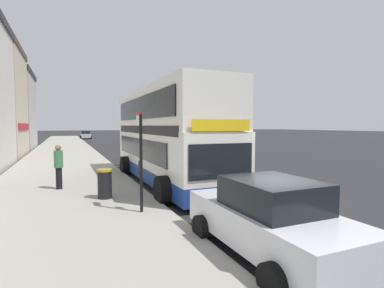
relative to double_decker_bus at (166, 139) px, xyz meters
The scene contains 10 objects.
ground_plane 27.17m from the double_decker_bus, 84.80° to the left, with size 260.00×260.00×0.00m, color #28282B.
pavement_near 27.44m from the double_decker_bus, 99.56° to the left, with size 6.00×76.00×0.14m, color #A39E93.
double_decker_bus is the anchor object (origin of this frame).
bus_bay_markings 2.07m from the double_decker_bus, 105.07° to the right, with size 2.98×13.26×0.01m.
bus_stop_sign 5.38m from the double_decker_bus, 116.55° to the right, with size 0.09×0.51×2.97m.
parked_car_white_distant 8.68m from the double_decker_bus, 94.14° to the right, with size 2.09×4.20×1.62m.
parked_car_silver_kerbside 49.50m from the double_decker_bus, 90.69° to the left, with size 2.09×4.20×1.62m.
parked_car_black_behind 28.43m from the double_decker_bus, 74.99° to the left, with size 2.09×4.20×1.62m.
pedestrian_waiting_near_sign 4.82m from the double_decker_bus, behind, with size 0.34×0.34×1.80m.
litter_bin 4.43m from the double_decker_bus, 139.46° to the right, with size 0.52×0.52×1.03m.
Camera 1 is at (-6.90, -8.37, 2.71)m, focal length 27.56 mm.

